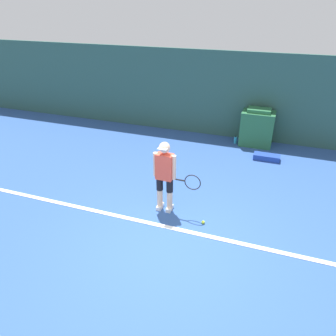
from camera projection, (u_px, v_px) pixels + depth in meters
name	position (u px, v px, depth m)	size (l,w,h in m)	color
ground_plane	(170.00, 245.00, 5.95)	(24.00, 24.00, 0.00)	#2D5193
back_wall	(232.00, 96.00, 10.07)	(24.00, 0.10, 2.65)	#2D564C
court_baseline	(178.00, 230.00, 6.34)	(21.60, 0.10, 0.01)	white
tennis_player	(165.00, 174.00, 6.58)	(1.00, 0.28, 1.54)	beige
tennis_ball	(203.00, 222.00, 6.50)	(0.07, 0.07, 0.07)	#D1E533
covered_chair	(257.00, 128.00, 9.80)	(0.95, 0.64, 1.14)	#28663D
equipment_bag	(267.00, 157.00, 9.07)	(0.71, 0.30, 0.16)	#1E3D99
water_bottle	(235.00, 140.00, 10.09)	(0.08, 0.08, 0.23)	#33ADD6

